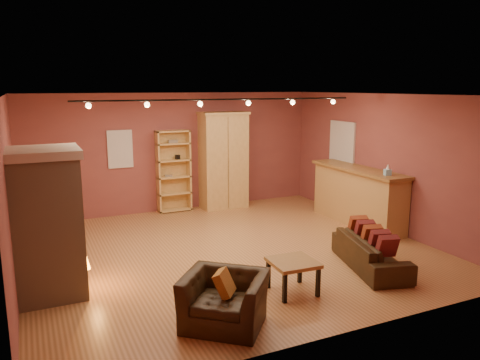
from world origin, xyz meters
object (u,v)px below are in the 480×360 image
fireplace (48,223)px  loveseat (371,247)px  bar_counter (358,196)px  coffee_table (293,265)px  armoire (223,160)px  armchair (224,291)px  bookcase (173,170)px

fireplace → loveseat: (4.82, -1.11, -0.70)m
bar_counter → coffee_table: (-3.08, -2.40, -0.21)m
armoire → armchair: armoire is taller
bookcase → bar_counter: (3.30, -2.73, -0.36)m
armoire → loveseat: 4.78m
loveseat → coffee_table: (-1.65, -0.28, 0.05)m
armoire → fireplace: bearing=-139.5°
fireplace → coffee_table: (3.17, -1.39, -0.65)m
fireplace → loveseat: bearing=-13.0°
loveseat → bar_counter: bearing=-18.3°
armchair → bar_counter: bearing=73.0°
bookcase → armchair: size_ratio=1.63×
bar_counter → coffee_table: bearing=-142.0°
fireplace → coffee_table: 3.52m
bookcase → armchair: bearing=-100.5°
bookcase → coffee_table: bearing=-87.5°
bar_counter → armchair: bar_counter is taller
bar_counter → fireplace: bearing=-170.8°
bookcase → armchair: bookcase is taller
loveseat → coffee_table: bearing=115.0°
fireplace → loveseat: size_ratio=1.16×
loveseat → armchair: armchair is taller
armoire → loveseat: (0.66, -4.66, -0.82)m
armchair → coffee_table: (1.26, 0.45, -0.03)m
fireplace → bookcase: 4.76m
fireplace → bar_counter: size_ratio=0.82×
bookcase → coffee_table: 5.17m
bar_counter → armchair: size_ratio=2.17×
armoire → loveseat: bearing=-82.0°
armoire → armchair: bearing=-112.7°
armoire → loveseat: size_ratio=1.28×
fireplace → coffee_table: size_ratio=3.18×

